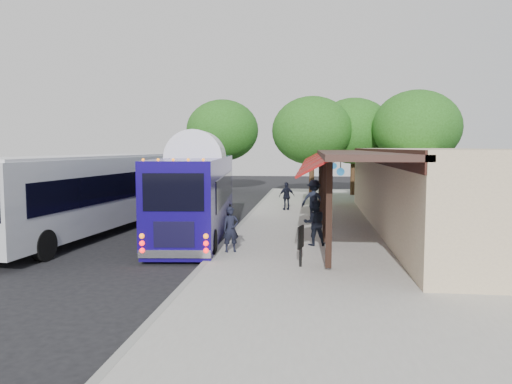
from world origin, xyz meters
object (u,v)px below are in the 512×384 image
at_px(ped_c, 287,196).
at_px(sign_board, 301,239).
at_px(ped_a, 231,229).
at_px(ped_b, 315,223).
at_px(ped_d, 314,200).
at_px(city_bus, 82,192).
at_px(coach_bus, 197,191).

height_order(ped_c, sign_board, ped_c).
distance_m(ped_a, sign_board, 3.00).
distance_m(ped_a, ped_b, 3.15).
relative_size(ped_b, ped_d, 0.83).
distance_m(city_bus, ped_a, 7.38).
bearing_deg(ped_c, city_bus, 23.98).
distance_m(coach_bus, ped_a, 4.40).
bearing_deg(ped_c, coach_bus, 43.83).
height_order(coach_bus, ped_b, coach_bus).
relative_size(city_bus, ped_d, 6.37).
height_order(city_bus, ped_d, city_bus).
xyz_separation_m(coach_bus, ped_b, (4.85, -2.32, -0.90)).
height_order(coach_bus, ped_a, coach_bus).
bearing_deg(ped_d, ped_a, 87.33).
bearing_deg(ped_b, ped_a, 16.67).
relative_size(ped_b, sign_board, 1.35).
height_order(ped_a, sign_board, ped_a).
height_order(ped_b, sign_board, ped_b).
distance_m(coach_bus, city_bus, 4.68).
xyz_separation_m(city_bus, ped_c, (7.97, 8.41, -0.91)).
xyz_separation_m(city_bus, sign_board, (9.05, -4.86, -0.87)).
height_order(coach_bus, ped_c, coach_bus).
relative_size(ped_a, sign_board, 1.26).
height_order(ped_a, ped_c, ped_c).
relative_size(ped_a, ped_c, 0.98).
bearing_deg(sign_board, coach_bus, 143.01).
bearing_deg(ped_b, city_bus, -20.15).
bearing_deg(coach_bus, city_bus, -176.46).
bearing_deg(ped_c, ped_d, 87.91).
xyz_separation_m(coach_bus, ped_c, (3.35, 7.66, -0.94)).
relative_size(coach_bus, ped_a, 7.19).
bearing_deg(ped_d, sign_board, 105.40).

